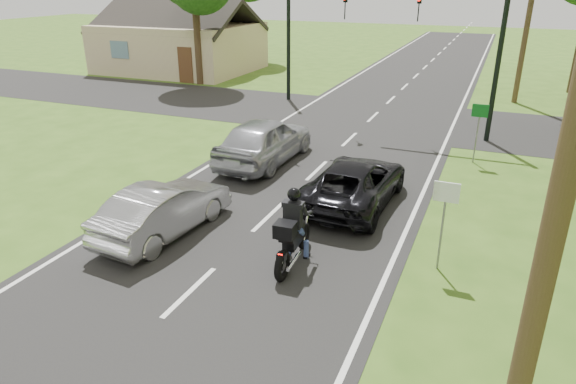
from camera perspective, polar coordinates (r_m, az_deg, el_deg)
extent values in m
plane|color=#355818|center=(11.24, -10.85, -10.86)|extent=(140.00, 140.00, 0.00)
cube|color=black|center=(19.50, 5.19, 4.26)|extent=(8.00, 100.00, 0.01)
cube|color=black|center=(25.07, 9.42, 8.22)|extent=(60.00, 7.00, 0.01)
torus|color=black|center=(12.56, 1.75, -4.86)|extent=(0.17, 0.67, 0.66)
torus|color=black|center=(11.31, -0.66, -8.18)|extent=(0.20, 0.73, 0.72)
cube|color=black|center=(11.87, 0.77, -4.94)|extent=(0.33, 0.97, 0.30)
sphere|color=black|center=(12.00, 1.17, -3.65)|extent=(0.34, 0.34, 0.34)
cube|color=black|center=(11.49, 0.20, -4.91)|extent=(0.37, 0.57, 0.10)
cube|color=#FF0C07|center=(11.06, -0.87, -7.03)|extent=(0.10, 0.03, 0.05)
cylinder|color=silver|center=(11.52, 0.62, -7.69)|extent=(0.13, 0.81, 0.09)
cylinder|color=black|center=(12.09, 1.48, -2.49)|extent=(0.62, 0.07, 0.04)
cube|color=black|center=(11.10, -0.32, -4.21)|extent=(0.46, 0.42, 0.32)
cube|color=black|center=(11.47, 0.54, -2.56)|extent=(0.41, 0.24, 0.60)
sphere|color=black|center=(11.34, 0.67, -0.25)|extent=(0.30, 0.30, 0.30)
cylinder|color=navy|center=(12.27, 0.06, -6.07)|extent=(0.13, 0.13, 0.45)
cylinder|color=navy|center=(12.15, 2.04, -6.41)|extent=(0.13, 0.13, 0.45)
imported|color=black|center=(14.98, 7.42, 1.07)|extent=(2.33, 4.80, 1.32)
imported|color=#A4A5A9|center=(13.48, -13.62, -1.87)|extent=(1.78, 4.18, 1.34)
imported|color=#A4A5AC|center=(18.26, -2.62, 5.81)|extent=(2.12, 4.95, 1.66)
cylinder|color=black|center=(21.92, 22.26, 12.83)|extent=(0.20, 0.20, 6.00)
imported|color=black|center=(21.99, 14.33, 19.20)|extent=(0.16, 0.36, 1.00)
imported|color=black|center=(22.65, 6.38, 19.80)|extent=(0.16, 0.36, 1.00)
cylinder|color=black|center=(27.98, 0.05, 16.25)|extent=(0.20, 0.20, 6.00)
cylinder|color=brown|center=(29.72, 25.39, 18.46)|extent=(0.28, 0.28, 10.00)
cylinder|color=slate|center=(11.88, 16.73, -3.97)|extent=(0.05, 0.05, 2.00)
cube|color=silver|center=(11.49, 17.21, -0.02)|extent=(0.55, 0.04, 0.45)
cylinder|color=slate|center=(19.39, 20.22, 5.91)|extent=(0.05, 0.05, 2.00)
cube|color=#0C591E|center=(19.14, 20.58, 8.46)|extent=(0.55, 0.04, 0.45)
cylinder|color=#332316|center=(32.87, -10.06, 17.02)|extent=(0.44, 0.44, 6.16)
cylinder|color=#332316|center=(42.50, -4.99, 18.86)|extent=(0.44, 0.44, 6.72)
cube|color=tan|center=(38.53, -11.88, 15.46)|extent=(10.00, 8.00, 3.20)
cube|color=black|center=(36.70, -13.97, 18.26)|extent=(10.20, 4.00, 2.29)
cube|color=black|center=(40.01, -10.47, 18.84)|extent=(10.20, 4.00, 2.29)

